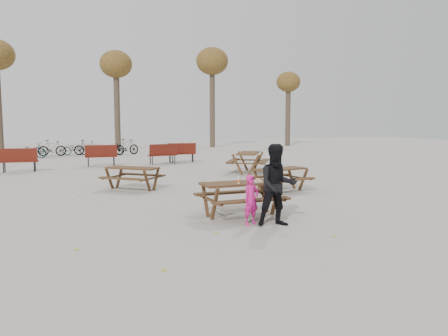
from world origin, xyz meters
name	(u,v)px	position (x,y,z in m)	size (l,w,h in m)	color
ground	(241,216)	(0.00, 0.00, 0.00)	(80.00, 80.00, 0.00)	gray
main_picnic_table	(241,190)	(0.00, 0.00, 0.59)	(1.80, 1.45, 0.78)	#3C2616
food_tray	(258,181)	(0.36, -0.14, 0.79)	(0.18, 0.11, 0.04)	white
bread_roll	(258,179)	(0.36, -0.14, 0.83)	(0.14, 0.06, 0.05)	tan
soda_bottle	(239,181)	(-0.15, -0.22, 0.85)	(0.07, 0.07, 0.17)	silver
child	(251,200)	(-0.16, -0.88, 0.52)	(0.38, 0.25, 1.05)	#D71A7E
adult	(277,185)	(0.29, -1.18, 0.85)	(0.82, 0.64, 1.70)	black
picnic_table_east	(281,180)	(2.60, 2.74, 0.36)	(1.66, 1.34, 0.72)	#3C2616
picnic_table_north	(133,178)	(-1.56, 4.83, 0.35)	(1.65, 1.33, 0.71)	#3C2616
picnic_table_far	(248,163)	(3.80, 7.58, 0.43)	(1.98, 1.59, 0.85)	#3C2616
park_bench_row	(121,155)	(-0.70, 12.50, 0.52)	(9.30, 2.38, 1.03)	maroon
bicycle_row	(80,148)	(-2.07, 19.80, 0.46)	(7.43, 2.55, 1.02)	black
tree_row	(113,68)	(0.90, 25.15, 6.19)	(32.17, 3.52, 8.26)	#382B21
fallen_leaves	(220,197)	(0.50, 2.50, 0.00)	(11.00, 11.00, 0.01)	#ABAA29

